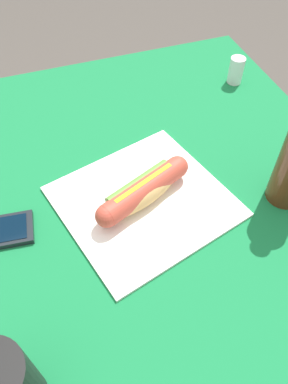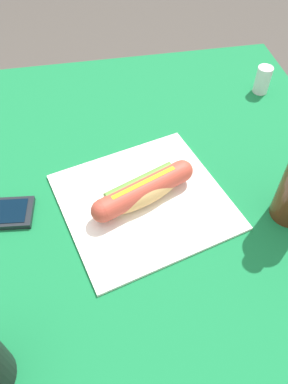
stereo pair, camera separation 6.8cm
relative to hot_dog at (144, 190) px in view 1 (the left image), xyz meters
The scene contains 5 objects.
ground_plane 0.77m from the hot_dog, 148.86° to the left, with size 6.00×6.00×0.00m, color #47423D.
dining_table 0.19m from the hot_dog, 148.86° to the left, with size 1.00×0.93×0.73m.
paper_wrapper 0.03m from the hot_dog, 67.07° to the right, with size 0.29×0.28×0.01m, color white.
hot_dog is the anchor object (origin of this frame).
salt_shaker 0.45m from the hot_dog, 40.17° to the left, with size 0.04×0.04×0.07m, color silver.
Camera 1 is at (-0.08, -0.45, 1.29)m, focal length 35.43 mm.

